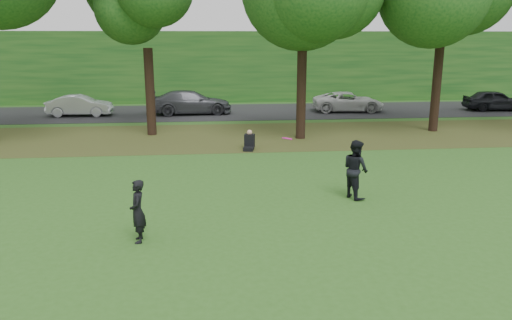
{
  "coord_description": "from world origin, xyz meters",
  "views": [
    {
      "loc": [
        -0.33,
        -10.27,
        4.63
      ],
      "look_at": [
        1.0,
        3.09,
        1.3
      ],
      "focal_mm": 35.0,
      "sensor_mm": 36.0,
      "label": 1
    }
  ],
  "objects_px": {
    "seated_person": "(249,142)",
    "player_left": "(138,211)",
    "player_right": "(356,169)",
    "frisbee": "(287,139)"
  },
  "relations": [
    {
      "from": "frisbee",
      "to": "player_right",
      "type": "bearing_deg",
      "value": 29.5
    },
    {
      "from": "player_left",
      "to": "player_right",
      "type": "distance_m",
      "value": 6.51
    },
    {
      "from": "player_left",
      "to": "seated_person",
      "type": "bearing_deg",
      "value": 153.81
    },
    {
      "from": "seated_person",
      "to": "frisbee",
      "type": "bearing_deg",
      "value": -75.21
    },
    {
      "from": "player_right",
      "to": "seated_person",
      "type": "height_order",
      "value": "player_right"
    },
    {
      "from": "player_right",
      "to": "seated_person",
      "type": "bearing_deg",
      "value": -0.04
    },
    {
      "from": "frisbee",
      "to": "seated_person",
      "type": "relative_size",
      "value": 0.37
    },
    {
      "from": "seated_person",
      "to": "player_left",
      "type": "bearing_deg",
      "value": -97.04
    },
    {
      "from": "frisbee",
      "to": "player_left",
      "type": "bearing_deg",
      "value": -158.83
    },
    {
      "from": "player_left",
      "to": "frisbee",
      "type": "bearing_deg",
      "value": 104.71
    }
  ]
}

